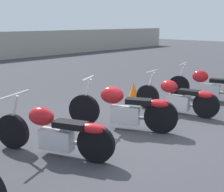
# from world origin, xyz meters

# --- Properties ---
(ground_plane) EXTENTS (60.00, 60.00, 0.00)m
(ground_plane) POSITION_xyz_m (0.00, 0.00, 0.00)
(ground_plane) COLOR #38383D
(motorcycle_slot_1) EXTENTS (1.04, 2.03, 0.97)m
(motorcycle_slot_1) POSITION_xyz_m (-1.68, 0.41, 0.41)
(motorcycle_slot_1) COLOR black
(motorcycle_slot_1) RESTS_ON ground_plane
(motorcycle_slot_2) EXTENTS (1.12, 2.08, 1.03)m
(motorcycle_slot_2) POSITION_xyz_m (0.03, 0.45, 0.44)
(motorcycle_slot_2) COLOR black
(motorcycle_slot_2) RESTS_ON ground_plane
(motorcycle_slot_3) EXTENTS (0.63, 2.06, 0.96)m
(motorcycle_slot_3) POSITION_xyz_m (1.77, 0.25, 0.40)
(motorcycle_slot_3) COLOR black
(motorcycle_slot_3) RESTS_ON ground_plane
(motorcycle_slot_4) EXTENTS (0.86, 2.13, 0.98)m
(motorcycle_slot_4) POSITION_xyz_m (3.48, 0.32, 0.42)
(motorcycle_slot_4) COLOR black
(motorcycle_slot_4) RESTS_ON ground_plane
(traffic_cone_near) EXTENTS (0.30, 0.30, 0.49)m
(traffic_cone_near) POSITION_xyz_m (2.12, 1.88, 0.25)
(traffic_cone_near) COLOR orange
(traffic_cone_near) RESTS_ON ground_plane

